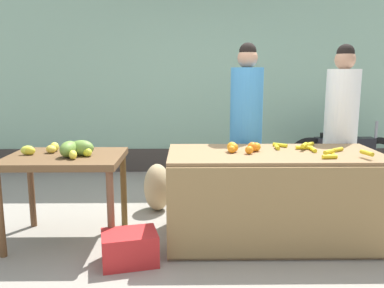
{
  "coord_description": "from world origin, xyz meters",
  "views": [
    {
      "loc": [
        -0.27,
        -3.44,
        1.52
      ],
      "look_at": [
        -0.22,
        0.15,
        0.87
      ],
      "focal_mm": 36.74,
      "sensor_mm": 36.0,
      "label": 1
    }
  ],
  "objects_px": {
    "produce_crate": "(130,248)",
    "parked_motorcycle": "(343,155)",
    "vendor_woman_blue_shirt": "(246,130)",
    "produce_sack": "(157,187)",
    "vendor_woman_white_shirt": "(340,131)"
  },
  "relations": [
    {
      "from": "vendor_woman_blue_shirt",
      "to": "produce_sack",
      "type": "distance_m",
      "value": 1.17
    },
    {
      "from": "vendor_woman_white_shirt",
      "to": "produce_crate",
      "type": "relative_size",
      "value": 4.12
    },
    {
      "from": "vendor_woman_blue_shirt",
      "to": "parked_motorcycle",
      "type": "xyz_separation_m",
      "value": [
        1.55,
        1.18,
        -0.52
      ]
    },
    {
      "from": "parked_motorcycle",
      "to": "produce_crate",
      "type": "bearing_deg",
      "value": -138.66
    },
    {
      "from": "parked_motorcycle",
      "to": "vendor_woman_blue_shirt",
      "type": "bearing_deg",
      "value": -142.61
    },
    {
      "from": "parked_motorcycle",
      "to": "produce_sack",
      "type": "xyz_separation_m",
      "value": [
        -2.51,
        -1.07,
        -0.14
      ]
    },
    {
      "from": "parked_motorcycle",
      "to": "produce_crate",
      "type": "height_order",
      "value": "parked_motorcycle"
    },
    {
      "from": "vendor_woman_white_shirt",
      "to": "parked_motorcycle",
      "type": "bearing_deg",
      "value": 65.66
    },
    {
      "from": "produce_sack",
      "to": "vendor_woman_blue_shirt",
      "type": "bearing_deg",
      "value": -6.92
    },
    {
      "from": "produce_crate",
      "to": "parked_motorcycle",
      "type": "bearing_deg",
      "value": 41.34
    },
    {
      "from": "vendor_woman_white_shirt",
      "to": "produce_sack",
      "type": "xyz_separation_m",
      "value": [
        -1.95,
        0.16,
        -0.65
      ]
    },
    {
      "from": "vendor_woman_blue_shirt",
      "to": "produce_sack",
      "type": "xyz_separation_m",
      "value": [
        -0.96,
        0.12,
        -0.66
      ]
    },
    {
      "from": "parked_motorcycle",
      "to": "produce_sack",
      "type": "bearing_deg",
      "value": -156.95
    },
    {
      "from": "produce_sack",
      "to": "produce_crate",
      "type": "bearing_deg",
      "value": -96.04
    },
    {
      "from": "vendor_woman_blue_shirt",
      "to": "vendor_woman_white_shirt",
      "type": "distance_m",
      "value": 0.99
    }
  ]
}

